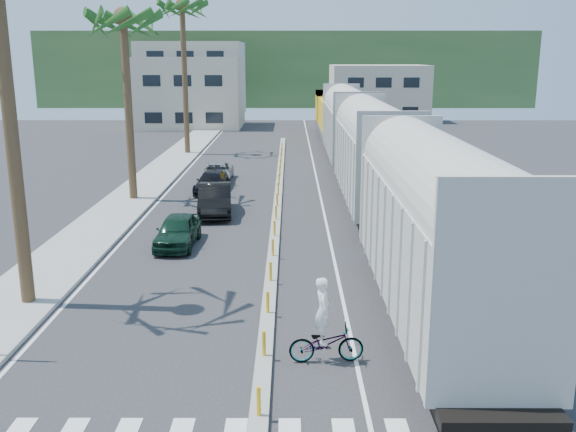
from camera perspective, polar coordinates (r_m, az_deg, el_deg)
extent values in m
plane|color=#28282B|center=(16.14, -2.43, -15.89)|extent=(140.00, 140.00, 0.00)
cube|color=gray|center=(40.84, -12.85, 2.39)|extent=(3.00, 90.00, 0.15)
cube|color=black|center=(42.89, 4.98, 3.17)|extent=(0.12, 100.00, 0.06)
cube|color=black|center=(43.03, 6.90, 3.16)|extent=(0.12, 100.00, 0.06)
cube|color=gray|center=(34.91, -0.97, 0.80)|extent=(0.45, 60.00, 0.15)
cylinder|color=gold|center=(15.03, -2.63, -16.13)|extent=(0.10, 0.10, 0.70)
cylinder|color=gold|center=(17.68, -2.15, -11.25)|extent=(0.10, 0.10, 0.70)
cylinder|color=gold|center=(20.44, -1.81, -7.66)|extent=(0.10, 0.10, 0.70)
cylinder|color=gold|center=(23.25, -1.56, -4.94)|extent=(0.10, 0.10, 0.70)
cylinder|color=gold|center=(26.10, -1.36, -2.80)|extent=(0.10, 0.10, 0.70)
cylinder|color=gold|center=(28.99, -1.21, -1.09)|extent=(0.10, 0.10, 0.70)
cylinder|color=gold|center=(31.89, -1.08, 0.31)|extent=(0.10, 0.10, 0.70)
cylinder|color=gold|center=(34.82, -0.97, 1.48)|extent=(0.10, 0.10, 0.70)
cylinder|color=gold|center=(37.75, -0.88, 2.47)|extent=(0.10, 0.10, 0.70)
cylinder|color=gold|center=(40.69, -0.80, 3.31)|extent=(0.10, 0.10, 0.70)
cylinder|color=gold|center=(43.64, -0.73, 4.04)|extent=(0.10, 0.10, 0.70)
cylinder|color=gold|center=(46.60, -0.68, 4.67)|extent=(0.10, 0.10, 0.70)
cylinder|color=gold|center=(49.56, -0.62, 5.24)|extent=(0.10, 0.10, 0.70)
cylinder|color=gold|center=(52.53, -0.58, 5.73)|extent=(0.10, 0.10, 0.70)
cylinder|color=gold|center=(55.50, -0.54, 6.18)|extent=(0.10, 0.10, 0.70)
cube|color=silver|center=(40.50, -10.50, 2.31)|extent=(0.12, 90.00, 0.01)
cube|color=silver|center=(39.84, 2.78, 2.34)|extent=(0.12, 90.00, 0.01)
cube|color=#BCB8AC|center=(19.52, 12.91, -2.25)|extent=(3.00, 12.88, 3.40)
cylinder|color=#BCB8AC|center=(19.12, 13.18, 2.65)|extent=(2.90, 12.58, 2.90)
cube|color=black|center=(20.23, 12.57, -8.24)|extent=(2.60, 12.88, 1.00)
cube|color=#BCB8AC|center=(33.98, 7.48, 4.83)|extent=(3.00, 12.88, 3.40)
cylinder|color=#BCB8AC|center=(33.75, 7.57, 7.68)|extent=(2.90, 12.58, 2.90)
cube|color=black|center=(34.39, 7.37, 1.21)|extent=(2.60, 12.88, 1.00)
cube|color=#BCB8AC|center=(48.76, 5.30, 7.64)|extent=(3.00, 12.88, 3.40)
cylinder|color=#BCB8AC|center=(48.60, 5.34, 9.63)|extent=(2.90, 12.58, 2.90)
cube|color=black|center=(49.05, 5.24, 5.09)|extent=(2.60, 12.88, 1.00)
cube|color=#4C4C4F|center=(64.80, 4.03, 7.76)|extent=(3.00, 17.00, 0.50)
cube|color=yellow|center=(63.66, 4.12, 9.05)|extent=(2.70, 12.24, 2.60)
cube|color=yellow|center=(70.38, 3.75, 9.77)|extent=(3.00, 3.74, 3.20)
cube|color=black|center=(64.87, 4.02, 7.23)|extent=(2.60, 13.60, 0.90)
cylinder|color=brown|center=(21.94, -23.32, 6.21)|extent=(0.44, 0.44, 11.00)
cylinder|color=brown|center=(37.22, -13.98, 8.90)|extent=(0.44, 0.44, 10.00)
sphere|color=#1D4E18|center=(37.15, -14.46, 16.82)|extent=(3.20, 3.20, 3.20)
cylinder|color=brown|center=(54.72, -9.15, 11.68)|extent=(0.44, 0.44, 12.00)
sphere|color=#1D4E18|center=(54.84, -9.41, 18.11)|extent=(3.20, 3.20, 3.20)
cube|color=#B7A791|center=(76.99, -8.71, 10.82)|extent=(12.00, 10.00, 8.00)
cube|color=#B7A791|center=(93.05, -8.46, 11.96)|extent=(14.00, 12.00, 10.00)
cube|color=#B7A791|center=(84.86, 7.99, 10.79)|extent=(12.00, 10.00, 7.00)
cube|color=#385628|center=(114.00, -0.16, 12.96)|extent=(80.00, 20.00, 12.00)
imported|color=black|center=(28.27, -9.78, -1.29)|extent=(1.86, 4.14, 1.38)
imported|color=black|center=(33.69, -6.51, 1.47)|extent=(2.59, 5.12, 1.58)
imported|color=black|center=(39.32, -6.78, 3.01)|extent=(2.32, 4.49, 1.23)
imported|color=#A6A9AB|center=(42.82, -6.32, 3.88)|extent=(2.09, 4.30, 1.18)
imported|color=#9EA0A5|center=(17.64, 3.42, -11.22)|extent=(1.00, 2.12, 1.06)
imported|color=silver|center=(17.26, 3.14, -8.39)|extent=(0.74, 0.54, 1.85)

